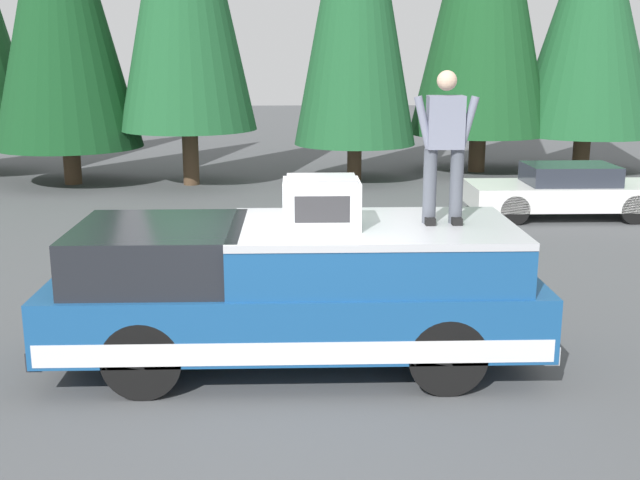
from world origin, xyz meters
TOP-DOWN VIEW (x-y plane):
  - ground_plane at (0.00, 0.00)m, footprint 90.00×90.00m
  - pickup_truck at (0.44, -0.08)m, footprint 2.01×5.54m
  - compressor_unit at (0.32, -0.37)m, footprint 0.65×0.84m
  - person_on_truck_bed at (0.48, -1.74)m, footprint 0.29×0.72m
  - parked_car_white at (8.52, -5.95)m, footprint 1.64×4.10m
  - conifer_far_left at (14.99, -8.63)m, footprint 4.12×4.12m

SIDE VIEW (x-z plane):
  - ground_plane at x=0.00m, z-range 0.00..0.00m
  - parked_car_white at x=8.52m, z-range 0.00..1.16m
  - pickup_truck at x=0.44m, z-range 0.05..1.70m
  - compressor_unit at x=0.32m, z-range 1.65..2.21m
  - person_on_truck_bed at x=0.48m, z-range 1.71..3.40m
  - conifer_far_left at x=14.99m, z-range 0.56..8.85m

